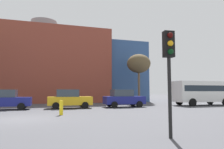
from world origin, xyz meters
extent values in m
plane|color=#47474C|center=(0.00, 0.00, 0.00)|extent=(200.00, 200.00, 0.00)
cube|color=brown|center=(0.42, 21.13, 5.39)|extent=(19.34, 11.13, 10.77)
cube|color=#2D4C7F|center=(13.22, 21.13, 4.71)|extent=(6.27, 10.02, 9.41)
cylinder|color=slate|center=(0.42, 21.13, 11.77)|extent=(4.00, 4.00, 2.00)
cube|color=navy|center=(-1.93, 7.06, 0.68)|extent=(3.98, 1.71, 0.76)
cube|color=#333D47|center=(-2.17, 7.06, 1.39)|extent=(1.99, 1.52, 0.66)
cylinder|color=black|center=(-0.65, 7.93, 0.30)|extent=(0.61, 0.21, 0.61)
cylinder|color=black|center=(-0.65, 6.18, 0.30)|extent=(0.61, 0.21, 0.61)
cube|color=gold|center=(3.45, 7.06, 0.69)|extent=(4.04, 1.73, 0.77)
cube|color=#333D47|center=(3.21, 7.06, 1.41)|extent=(2.02, 1.54, 0.67)
cylinder|color=black|center=(4.75, 7.94, 0.31)|extent=(0.62, 0.21, 0.62)
cylinder|color=black|center=(4.75, 6.17, 0.31)|extent=(0.62, 0.21, 0.62)
cylinder|color=black|center=(2.15, 7.94, 0.31)|extent=(0.62, 0.21, 0.62)
cylinder|color=black|center=(2.15, 6.17, 0.31)|extent=(0.62, 0.21, 0.62)
cube|color=navy|center=(8.86, 7.06, 0.70)|extent=(4.06, 1.74, 0.77)
cube|color=#333D47|center=(8.62, 7.06, 1.42)|extent=(2.03, 1.55, 0.68)
cylinder|color=black|center=(10.16, 7.95, 0.31)|extent=(0.62, 0.21, 0.62)
cylinder|color=black|center=(10.16, 6.17, 0.31)|extent=(0.62, 0.21, 0.62)
cylinder|color=black|center=(7.56, 7.95, 0.31)|extent=(0.62, 0.21, 0.62)
cylinder|color=black|center=(7.56, 6.17, 0.31)|extent=(0.62, 0.21, 0.62)
cube|color=white|center=(18.36, 7.07, 1.57)|extent=(6.80, 2.30, 2.30)
cube|color=#1E2833|center=(18.36, 7.07, 1.92)|extent=(6.26, 2.32, 0.64)
cylinder|color=black|center=(20.56, 8.24, 0.42)|extent=(0.84, 0.28, 0.84)
cylinder|color=black|center=(16.16, 8.24, 0.42)|extent=(0.84, 0.28, 0.84)
cylinder|color=black|center=(16.16, 5.90, 0.42)|extent=(0.84, 0.28, 0.84)
cylinder|color=black|center=(5.53, -6.57, 1.35)|extent=(0.12, 0.12, 2.70)
cube|color=black|center=(5.53, -6.57, 3.15)|extent=(0.39, 0.28, 0.90)
sphere|color=#3C0605|center=(5.51, -6.70, 3.43)|extent=(0.20, 0.20, 0.20)
sphere|color=#F2A514|center=(5.51, -6.70, 3.15)|extent=(0.20, 0.20, 0.20)
sphere|color=black|center=(5.51, -6.70, 2.87)|extent=(0.20, 0.20, 0.20)
cylinder|color=brown|center=(13.06, 12.72, 2.24)|extent=(0.30, 0.30, 4.49)
ellipsoid|color=brown|center=(13.06, 12.72, 5.36)|extent=(3.18, 3.18, 2.54)
cylinder|color=yellow|center=(2.39, 1.38, 0.48)|extent=(0.24, 0.24, 0.96)
camera|label=1|loc=(1.71, -12.60, 1.52)|focal=32.83mm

